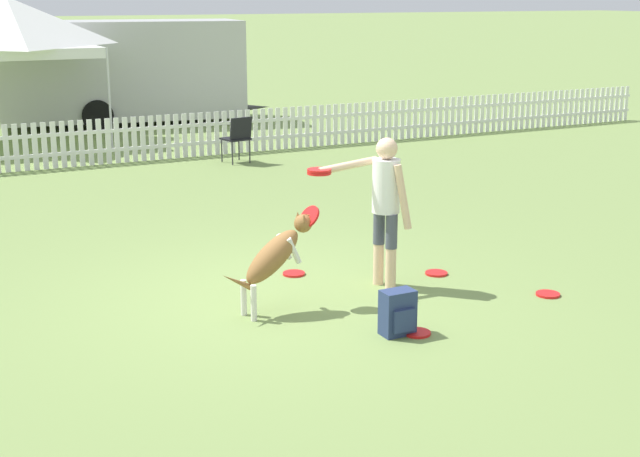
% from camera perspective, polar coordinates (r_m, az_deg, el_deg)
% --- Properties ---
extents(ground_plane, '(240.00, 240.00, 0.00)m').
position_cam_1_polar(ground_plane, '(8.87, -2.72, -4.40)').
color(ground_plane, olive).
extents(handler_person, '(0.98, 0.54, 1.54)m').
position_cam_1_polar(handler_person, '(8.93, 4.04, 2.10)').
color(handler_person, beige).
rests_on(handler_person, ground_plane).
extents(leaping_dog, '(1.06, 0.36, 0.97)m').
position_cam_1_polar(leaping_dog, '(8.31, -2.85, -1.63)').
color(leaping_dog, olive).
rests_on(leaping_dog, ground_plane).
extents(frisbee_near_handler, '(0.24, 0.24, 0.02)m').
position_cam_1_polar(frisbee_near_handler, '(7.97, 6.24, -6.66)').
color(frisbee_near_handler, red).
rests_on(frisbee_near_handler, ground_plane).
extents(frisbee_near_dog, '(0.24, 0.24, 0.02)m').
position_cam_1_polar(frisbee_near_dog, '(9.64, 7.45, -2.85)').
color(frisbee_near_dog, red).
rests_on(frisbee_near_dog, ground_plane).
extents(frisbee_midfield, '(0.24, 0.24, 0.02)m').
position_cam_1_polar(frisbee_midfield, '(9.19, 14.38, -4.10)').
color(frisbee_midfield, red).
rests_on(frisbee_midfield, ground_plane).
extents(frisbee_far_scatter, '(0.24, 0.24, 0.02)m').
position_cam_1_polar(frisbee_far_scatter, '(9.55, -1.69, -2.90)').
color(frisbee_far_scatter, red).
rests_on(frisbee_far_scatter, ground_plane).
extents(backpack_on_grass, '(0.29, 0.22, 0.41)m').
position_cam_1_polar(backpack_on_grass, '(7.88, 5.02, -5.41)').
color(backpack_on_grass, navy).
rests_on(backpack_on_grass, ground_plane).
extents(picket_fence, '(25.49, 0.04, 0.81)m').
position_cam_1_polar(picket_fence, '(16.12, -14.48, 5.36)').
color(picket_fence, white).
rests_on(picket_fence, ground_plane).
extents(folding_chair_center, '(0.50, 0.51, 0.83)m').
position_cam_1_polar(folding_chair_center, '(15.86, -5.28, 5.96)').
color(folding_chair_center, '#333338').
rests_on(folding_chair_center, ground_plane).
extents(canopy_tent_secondary, '(3.12, 3.12, 2.87)m').
position_cam_1_polar(canopy_tent_secondary, '(18.95, -19.35, 12.12)').
color(canopy_tent_secondary, silver).
rests_on(canopy_tent_secondary, ground_plane).
extents(equipment_trailer, '(6.29, 2.84, 2.33)m').
position_cam_1_polar(equipment_trailer, '(21.19, -12.59, 9.89)').
color(equipment_trailer, '#B7B7B7').
rests_on(equipment_trailer, ground_plane).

